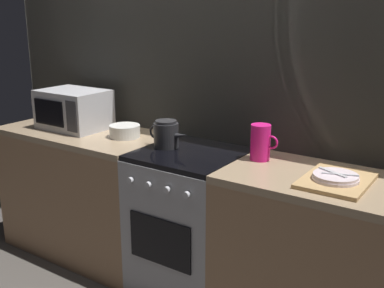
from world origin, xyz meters
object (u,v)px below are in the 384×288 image
kettle (166,134)px  dish_pile (336,179)px  stove_unit (190,222)px  microwave (74,109)px  pitcher (261,142)px  mixing_bowl (125,131)px

kettle → dish_pile: (1.04, -0.03, -0.06)m
stove_unit → microwave: microwave is taller
kettle → stove_unit: bearing=-0.0°
stove_unit → kettle: bearing=180.0°
stove_unit → pitcher: (0.40, 0.10, 0.55)m
kettle → pitcher: 0.59m
stove_unit → microwave: size_ratio=1.96×
microwave → dish_pile: bearing=-1.7°
microwave → kettle: 0.83m
microwave → pitcher: 1.41m
stove_unit → microwave: 1.16m
mixing_bowl → stove_unit: bearing=-4.2°
pitcher → microwave: bearing=-177.1°
pitcher → mixing_bowl: bearing=-176.7°
microwave → mixing_bowl: (0.46, 0.02, -0.10)m
microwave → dish_pile: microwave is taller
microwave → kettle: bearing=-1.7°
kettle → dish_pile: kettle is taller
kettle → pitcher: bearing=9.3°
microwave → pitcher: microwave is taller
kettle → microwave: bearing=178.3°
mixing_bowl → dish_pile: 1.42m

